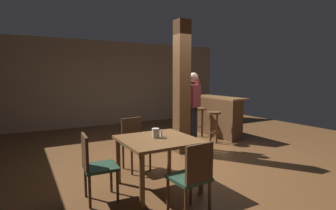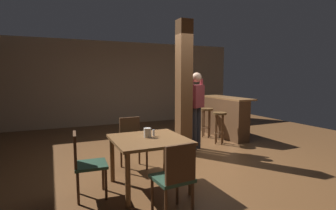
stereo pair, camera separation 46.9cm
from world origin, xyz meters
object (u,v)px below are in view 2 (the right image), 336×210
at_px(chair_south, 175,176).
at_px(bar_stool_near, 219,120).
at_px(bar_stool_mid, 206,116).
at_px(dining_table, 149,146).
at_px(bar_counter, 223,116).
at_px(chair_north, 132,140).
at_px(chair_west, 85,161).
at_px(salt_shaker, 154,133).
at_px(napkin_cup, 147,133).
at_px(standing_person, 196,105).

relative_size(chair_south, bar_stool_near, 1.16).
bearing_deg(bar_stool_mid, dining_table, -136.12).
xyz_separation_m(chair_south, bar_counter, (3.00, 3.21, 0.04)).
bearing_deg(chair_north, bar_counter, 24.65).
bearing_deg(chair_south, bar_stool_near, 46.80).
bearing_deg(chair_west, chair_south, -46.99).
bearing_deg(salt_shaker, chair_north, 95.84).
relative_size(chair_north, bar_stool_mid, 1.14).
distance_m(dining_table, chair_south, 0.92).
distance_m(napkin_cup, bar_counter, 3.75).
relative_size(napkin_cup, bar_counter, 0.08).
xyz_separation_m(napkin_cup, bar_stool_near, (2.44, 1.64, -0.25)).
bearing_deg(bar_counter, standing_person, -148.71).
xyz_separation_m(dining_table, chair_north, (0.02, 0.94, -0.13)).
bearing_deg(dining_table, chair_west, 177.29).
distance_m(chair_north, napkin_cup, 0.93).
bearing_deg(chair_south, chair_north, 89.03).
xyz_separation_m(chair_north, bar_stool_mid, (2.51, 1.50, 0.08)).
relative_size(chair_north, napkin_cup, 6.47).
relative_size(chair_west, bar_counter, 0.52).
bearing_deg(bar_stool_near, chair_west, -153.56).
distance_m(dining_table, standing_person, 2.27).
xyz_separation_m(chair_south, chair_west, (-0.89, 0.95, 0.00)).
relative_size(salt_shaker, bar_counter, 0.06).
xyz_separation_m(bar_counter, bar_stool_near, (-0.55, -0.60, 0.02)).
bearing_deg(salt_shaker, napkin_cup, -166.50).
bearing_deg(bar_counter, chair_south, -133.10).
relative_size(standing_person, bar_counter, 1.00).
bearing_deg(dining_table, chair_north, 88.98).
height_order(dining_table, bar_stool_near, bar_stool_near).
xyz_separation_m(chair_north, salt_shaker, (0.09, -0.85, 0.29)).
bearing_deg(napkin_cup, chair_west, -178.92).
distance_m(bar_counter, bar_stool_near, 0.81).
relative_size(chair_south, standing_person, 0.52).
bearing_deg(standing_person, dining_table, -138.07).
distance_m(chair_west, bar_stool_near, 3.73).
xyz_separation_m(napkin_cup, bar_counter, (2.99, 2.24, -0.27)).
height_order(standing_person, bar_stool_mid, standing_person).
distance_m(chair_west, bar_stool_mid, 4.18).
distance_m(dining_table, napkin_cup, 0.19).
bearing_deg(chair_north, bar_stool_near, 17.57).
relative_size(dining_table, chair_north, 1.17).
bearing_deg(chair_south, bar_stool_mid, 52.71).
height_order(napkin_cup, bar_counter, bar_counter).
bearing_deg(salt_shaker, bar_stool_mid, 44.06).
relative_size(standing_person, bar_stool_mid, 2.21).
xyz_separation_m(dining_table, bar_counter, (2.99, 2.30, -0.09)).
bearing_deg(bar_stool_mid, bar_counter, -16.20).
bearing_deg(chair_south, salt_shaker, 83.22).
bearing_deg(chair_north, chair_west, -135.78).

